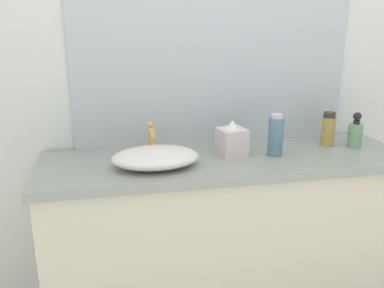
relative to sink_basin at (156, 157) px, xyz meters
name	(u,v)px	position (x,y,z in m)	size (l,w,h in m)	color
bathroom_wall_rear	(206,54)	(0.31, 0.36, 0.41)	(6.00, 0.06, 2.60)	silver
vanity_counter	(225,237)	(0.34, 0.06, -0.47)	(1.72, 0.52, 0.85)	beige
wall_mirror_panel	(215,29)	(0.34, 0.32, 0.53)	(1.40, 0.01, 1.14)	#B2BCC6
sink_basin	(156,157)	(0.00, 0.00, 0.00)	(0.38, 0.27, 0.08)	silver
faucet	(152,137)	(0.00, 0.15, 0.05)	(0.03, 0.12, 0.16)	#DEAC4F
soap_dispenser	(355,133)	(1.01, 0.09, 0.03)	(0.07, 0.07, 0.18)	#6FA579
lotion_bottle	(328,129)	(0.89, 0.14, 0.04)	(0.07, 0.07, 0.17)	#A69144
perfume_bottle	(276,136)	(0.57, 0.05, 0.05)	(0.07, 0.07, 0.20)	slate
tissue_box	(232,140)	(0.37, 0.09, 0.03)	(0.14, 0.14, 0.17)	silver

